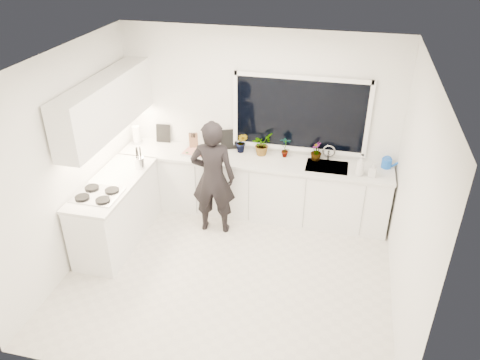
# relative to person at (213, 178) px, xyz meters

# --- Properties ---
(floor) EXTENTS (4.00, 3.50, 0.02)m
(floor) POSITION_rel_person_xyz_m (0.45, -0.90, -0.85)
(floor) COLOR beige
(floor) RESTS_ON ground
(wall_back) EXTENTS (4.00, 0.02, 2.70)m
(wall_back) POSITION_rel_person_xyz_m (0.45, 0.86, 0.51)
(wall_back) COLOR white
(wall_back) RESTS_ON ground
(wall_left) EXTENTS (0.02, 3.50, 2.70)m
(wall_left) POSITION_rel_person_xyz_m (-1.56, -0.90, 0.51)
(wall_left) COLOR white
(wall_left) RESTS_ON ground
(wall_right) EXTENTS (0.02, 3.50, 2.70)m
(wall_right) POSITION_rel_person_xyz_m (2.46, -0.90, 0.51)
(wall_right) COLOR white
(wall_right) RESTS_ON ground
(ceiling) EXTENTS (4.00, 3.50, 0.02)m
(ceiling) POSITION_rel_person_xyz_m (0.45, -0.90, 1.87)
(ceiling) COLOR white
(ceiling) RESTS_ON wall_back
(window) EXTENTS (1.80, 0.02, 1.00)m
(window) POSITION_rel_person_xyz_m (1.05, 0.82, 0.71)
(window) COLOR black
(window) RESTS_ON wall_back
(base_cabinets_back) EXTENTS (3.92, 0.58, 0.88)m
(base_cabinets_back) POSITION_rel_person_xyz_m (0.45, 0.55, -0.40)
(base_cabinets_back) COLOR white
(base_cabinets_back) RESTS_ON floor
(base_cabinets_left) EXTENTS (0.58, 1.60, 0.88)m
(base_cabinets_left) POSITION_rel_person_xyz_m (-1.22, -0.55, -0.40)
(base_cabinets_left) COLOR white
(base_cabinets_left) RESTS_ON floor
(countertop_back) EXTENTS (3.94, 0.62, 0.04)m
(countertop_back) POSITION_rel_person_xyz_m (0.45, 0.54, 0.06)
(countertop_back) COLOR silver
(countertop_back) RESTS_ON base_cabinets_back
(countertop_left) EXTENTS (0.62, 1.60, 0.04)m
(countertop_left) POSITION_rel_person_xyz_m (-1.22, -0.55, 0.06)
(countertop_left) COLOR silver
(countertop_left) RESTS_ON base_cabinets_left
(upper_cabinets) EXTENTS (0.34, 2.10, 0.70)m
(upper_cabinets) POSITION_rel_person_xyz_m (-1.34, -0.20, 1.01)
(upper_cabinets) COLOR white
(upper_cabinets) RESTS_ON wall_left
(sink) EXTENTS (0.58, 0.42, 0.14)m
(sink) POSITION_rel_person_xyz_m (1.50, 0.55, 0.03)
(sink) COLOR silver
(sink) RESTS_ON countertop_back
(faucet) EXTENTS (0.03, 0.03, 0.22)m
(faucet) POSITION_rel_person_xyz_m (1.50, 0.75, 0.19)
(faucet) COLOR silver
(faucet) RESTS_ON countertop_back
(stovetop) EXTENTS (0.56, 0.48, 0.03)m
(stovetop) POSITION_rel_person_xyz_m (-1.24, -0.90, 0.10)
(stovetop) COLOR black
(stovetop) RESTS_ON countertop_left
(person) EXTENTS (0.65, 0.46, 1.68)m
(person) POSITION_rel_person_xyz_m (0.00, 0.00, 0.00)
(person) COLOR black
(person) RESTS_ON floor
(pizza_tray) EXTENTS (0.49, 0.39, 0.03)m
(pizza_tray) POSITION_rel_person_xyz_m (-0.37, 0.52, 0.10)
(pizza_tray) COLOR silver
(pizza_tray) RESTS_ON countertop_back
(pizza) EXTENTS (0.44, 0.34, 0.01)m
(pizza) POSITION_rel_person_xyz_m (-0.37, 0.52, 0.11)
(pizza) COLOR #AB1816
(pizza) RESTS_ON pizza_tray
(watering_can) EXTENTS (0.17, 0.17, 0.13)m
(watering_can) POSITION_rel_person_xyz_m (2.30, 0.71, 0.15)
(watering_can) COLOR blue
(watering_can) RESTS_ON countertop_back
(paper_towel_roll) EXTENTS (0.14, 0.14, 0.26)m
(paper_towel_roll) POSITION_rel_person_xyz_m (-1.40, 0.65, 0.21)
(paper_towel_roll) COLOR white
(paper_towel_roll) RESTS_ON countertop_back
(knife_block) EXTENTS (0.16, 0.14, 0.22)m
(knife_block) POSITION_rel_person_xyz_m (-0.50, 0.69, 0.19)
(knife_block) COLOR olive
(knife_block) RESTS_ON countertop_back
(utensil_crock) EXTENTS (0.17, 0.17, 0.16)m
(utensil_crock) POSITION_rel_person_xyz_m (-1.02, -0.10, 0.16)
(utensil_crock) COLOR silver
(utensil_crock) RESTS_ON countertop_left
(picture_frame_large) EXTENTS (0.22, 0.04, 0.28)m
(picture_frame_large) POSITION_rel_person_xyz_m (-1.02, 0.79, 0.22)
(picture_frame_large) COLOR black
(picture_frame_large) RESTS_ON countertop_back
(picture_frame_small) EXTENTS (0.24, 0.10, 0.30)m
(picture_frame_small) POSITION_rel_person_xyz_m (0.03, 0.79, 0.23)
(picture_frame_small) COLOR black
(picture_frame_small) RESTS_ON countertop_back
(herb_plants) EXTENTS (1.27, 0.36, 0.32)m
(herb_plants) POSITION_rel_person_xyz_m (0.65, 0.71, 0.24)
(herb_plants) COLOR #26662D
(herb_plants) RESTS_ON countertop_back
(soap_bottles) EXTENTS (0.30, 0.16, 0.29)m
(soap_bottles) POSITION_rel_person_xyz_m (2.00, 0.40, 0.21)
(soap_bottles) COLOR #D8BF66
(soap_bottles) RESTS_ON countertop_back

